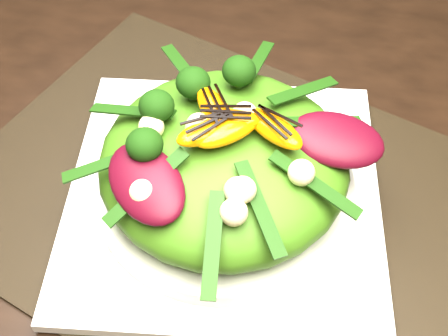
% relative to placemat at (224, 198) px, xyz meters
% --- Properties ---
extents(placemat, '(0.56, 0.50, 0.00)m').
position_rel_placemat_xyz_m(placemat, '(0.00, 0.00, 0.00)').
color(placemat, black).
rests_on(placemat, dining_table).
extents(plate_base, '(0.31, 0.31, 0.01)m').
position_rel_placemat_xyz_m(plate_base, '(0.00, 0.00, 0.01)').
color(plate_base, silver).
rests_on(plate_base, placemat).
extents(salad_bowl, '(0.24, 0.24, 0.02)m').
position_rel_placemat_xyz_m(salad_bowl, '(0.00, 0.00, 0.02)').
color(salad_bowl, silver).
rests_on(salad_bowl, plate_base).
extents(lettuce_mound, '(0.26, 0.26, 0.07)m').
position_rel_placemat_xyz_m(lettuce_mound, '(0.00, 0.00, 0.05)').
color(lettuce_mound, '#3F7014').
rests_on(lettuce_mound, salad_bowl).
extents(radicchio_leaf, '(0.08, 0.05, 0.02)m').
position_rel_placemat_xyz_m(radicchio_leaf, '(0.09, 0.02, 0.08)').
color(radicchio_leaf, '#3E0613').
rests_on(radicchio_leaf, lettuce_mound).
extents(orange_segment, '(0.06, 0.03, 0.01)m').
position_rel_placemat_xyz_m(orange_segment, '(-0.02, 0.01, 0.10)').
color(orange_segment, orange).
rests_on(orange_segment, lettuce_mound).
extents(broccoli_floret, '(0.05, 0.05, 0.04)m').
position_rel_placemat_xyz_m(broccoli_floret, '(-0.06, 0.02, 0.10)').
color(broccoli_floret, black).
rests_on(broccoli_floret, lettuce_mound).
extents(macadamia_nut, '(0.02, 0.02, 0.02)m').
position_rel_placemat_xyz_m(macadamia_nut, '(0.04, -0.04, 0.09)').
color(macadamia_nut, beige).
rests_on(macadamia_nut, lettuce_mound).
extents(balsamic_drizzle, '(0.04, 0.01, 0.00)m').
position_rel_placemat_xyz_m(balsamic_drizzle, '(-0.02, 0.01, 0.10)').
color(balsamic_drizzle, black).
rests_on(balsamic_drizzle, orange_segment).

